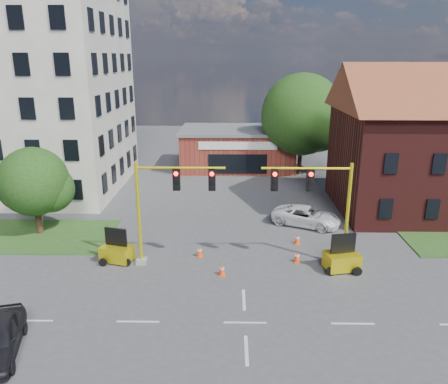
# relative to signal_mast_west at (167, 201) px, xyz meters

# --- Properties ---
(ground) EXTENTS (120.00, 120.00, 0.00)m
(ground) POSITION_rel_signal_mast_west_xyz_m (4.36, -6.00, -3.92)
(ground) COLOR #474749
(ground) RESTS_ON ground
(lane_markings) EXTENTS (60.00, 36.00, 0.01)m
(lane_markings) POSITION_rel_signal_mast_west_xyz_m (4.36, -9.00, -3.91)
(lane_markings) COLOR silver
(lane_markings) RESTS_ON ground
(office_block) EXTENTS (18.40, 15.40, 20.60)m
(office_block) POSITION_rel_signal_mast_west_xyz_m (-15.64, 15.91, 6.39)
(office_block) COLOR beige
(office_block) RESTS_ON ground
(brick_shop) EXTENTS (12.40, 8.40, 4.30)m
(brick_shop) POSITION_rel_signal_mast_west_xyz_m (4.36, 23.99, -1.76)
(brick_shop) COLOR maroon
(brick_shop) RESTS_ON ground
(tree_large) EXTENTS (8.69, 8.27, 10.36)m
(tree_large) POSITION_rel_signal_mast_west_xyz_m (11.28, 21.08, 2.04)
(tree_large) COLOR #342213
(tree_large) RESTS_ON ground
(tree_nw_front) EXTENTS (4.90, 4.67, 6.11)m
(tree_nw_front) POSITION_rel_signal_mast_west_xyz_m (-9.41, 4.58, -0.31)
(tree_nw_front) COLOR #342213
(tree_nw_front) RESTS_ON ground
(signal_mast_west) EXTENTS (5.30, 0.60, 6.20)m
(signal_mast_west) POSITION_rel_signal_mast_west_xyz_m (0.00, 0.00, 0.00)
(signal_mast_west) COLOR gray
(signal_mast_west) RESTS_ON ground
(signal_mast_east) EXTENTS (5.30, 0.60, 6.20)m
(signal_mast_east) POSITION_rel_signal_mast_west_xyz_m (8.71, 0.00, 0.00)
(signal_mast_east) COLOR gray
(signal_mast_east) RESTS_ON ground
(trailer_west) EXTENTS (2.06, 1.65, 2.05)m
(trailer_west) POSITION_rel_signal_mast_west_xyz_m (-3.15, 0.24, -3.28)
(trailer_west) COLOR yellow
(trailer_west) RESTS_ON ground
(trailer_east) EXTENTS (2.13, 1.65, 2.16)m
(trailer_east) POSITION_rel_signal_mast_west_xyz_m (10.08, -0.65, -3.24)
(trailer_east) COLOR yellow
(trailer_east) RESTS_ON ground
(cone_a) EXTENTS (0.40, 0.40, 0.70)m
(cone_a) POSITION_rel_signal_mast_west_xyz_m (3.19, -1.41, -3.58)
(cone_a) COLOR #FF480D
(cone_a) RESTS_ON ground
(cone_b) EXTENTS (0.40, 0.40, 0.70)m
(cone_b) POSITION_rel_signal_mast_west_xyz_m (1.76, 1.00, -3.58)
(cone_b) COLOR #FF480D
(cone_b) RESTS_ON ground
(cone_c) EXTENTS (0.40, 0.40, 0.70)m
(cone_c) POSITION_rel_signal_mast_west_xyz_m (7.66, 0.33, -3.58)
(cone_c) COLOR #FF480D
(cone_c) RESTS_ON ground
(cone_d) EXTENTS (0.40, 0.40, 0.70)m
(cone_d) POSITION_rel_signal_mast_west_xyz_m (8.07, 3.00, -3.58)
(cone_d) COLOR #FF480D
(cone_d) RESTS_ON ground
(pickup_white) EXTENTS (5.44, 4.15, 1.37)m
(pickup_white) POSITION_rel_signal_mast_west_xyz_m (9.19, 6.38, -3.23)
(pickup_white) COLOR white
(pickup_white) RESTS_ON ground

